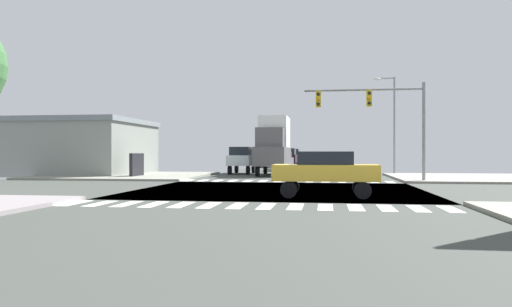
{
  "coord_description": "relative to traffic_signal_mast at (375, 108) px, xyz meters",
  "views": [
    {
      "loc": [
        2.26,
        -23.59,
        1.82
      ],
      "look_at": [
        -1.89,
        5.05,
        1.79
      ],
      "focal_mm": 33.79,
      "sensor_mm": 36.0,
      "label": 1
    }
  ],
  "objects": [
    {
      "name": "bank_building",
      "position": [
        -24.74,
        6.78,
        -2.3
      ],
      "size": [
        14.67,
        10.09,
        4.59
      ],
      "color": "gray",
      "rests_on": "ground"
    },
    {
      "name": "suv_queued_2",
      "position": [
        -7.32,
        31.09,
        -3.21
      ],
      "size": [
        1.96,
        4.6,
        2.34
      ],
      "rotation": [
        0.0,
        0.0,
        3.14
      ],
      "color": "black",
      "rests_on": "ground"
    },
    {
      "name": "sidewalk_corner_ne",
      "position": [
        7.68,
        4.78,
        -4.53
      ],
      "size": [
        12.0,
        12.0,
        0.14
      ],
      "color": "gray",
      "rests_on": "ground"
    },
    {
      "name": "suv_middle_3",
      "position": [
        -7.32,
        23.97,
        -3.21
      ],
      "size": [
        1.96,
        4.6,
        2.34
      ],
      "rotation": [
        0.0,
        0.0,
        3.14
      ],
      "color": "black",
      "rests_on": "ground"
    },
    {
      "name": "sedan_farside_1",
      "position": [
        -10.32,
        29.51,
        -3.48
      ],
      "size": [
        1.8,
        4.3,
        1.88
      ],
      "rotation": [
        0.0,
        0.0,
        3.14
      ],
      "color": "black",
      "rests_on": "ground"
    },
    {
      "name": "street_lamp",
      "position": [
        2.38,
        10.59,
        0.28
      ],
      "size": [
        1.78,
        0.32,
        8.18
      ],
      "color": "gray",
      "rests_on": "ground"
    },
    {
      "name": "sidewalk_corner_nw",
      "position": [
        -18.32,
        4.78,
        -4.53
      ],
      "size": [
        12.0,
        12.0,
        0.14
      ],
      "color": "gray",
      "rests_on": "ground"
    },
    {
      "name": "crosswalk_far",
      "position": [
        -5.57,
        0.08,
        -4.6
      ],
      "size": [
        13.5,
        2.0,
        0.01
      ],
      "color": "white",
      "rests_on": "ground"
    },
    {
      "name": "crosswalk_near",
      "position": [
        -5.57,
        -14.52,
        -4.6
      ],
      "size": [
        13.5,
        2.0,
        0.01
      ],
      "color": "white",
      "rests_on": "ground"
    },
    {
      "name": "suv_nearside_1",
      "position": [
        -10.32,
        10.73,
        -3.21
      ],
      "size": [
        1.96,
        4.6,
        2.34
      ],
      "rotation": [
        0.0,
        0.0,
        3.14
      ],
      "color": "black",
      "rests_on": "ground"
    },
    {
      "name": "ground",
      "position": [
        -5.32,
        -7.22,
        -4.63
      ],
      "size": [
        90.0,
        90.0,
        0.05
      ],
      "color": "#3E423D"
    },
    {
      "name": "sedan_crossing_2",
      "position": [
        -7.32,
        18.17,
        -3.48
      ],
      "size": [
        1.8,
        4.3,
        1.88
      ],
      "rotation": [
        0.0,
        0.0,
        3.14
      ],
      "color": "black",
      "rests_on": "ground"
    },
    {
      "name": "traffic_signal_mast",
      "position": [
        0.0,
        0.0,
        0.0
      ],
      "size": [
        7.43,
        0.55,
        6.19
      ],
      "color": "gray",
      "rests_on": "ground"
    },
    {
      "name": "box_truck_trailing_1",
      "position": [
        -7.32,
        8.7,
        -2.04
      ],
      "size": [
        2.4,
        7.2,
        4.85
      ],
      "rotation": [
        0.0,
        0.0,
        3.14
      ],
      "color": "black",
      "rests_on": "ground"
    },
    {
      "name": "sedan_leading_3",
      "position": [
        -3.07,
        -10.72,
        -3.48
      ],
      "size": [
        4.3,
        1.8,
        1.88
      ],
      "rotation": [
        0.0,
        0.0,
        1.57
      ],
      "color": "black",
      "rests_on": "ground"
    }
  ]
}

